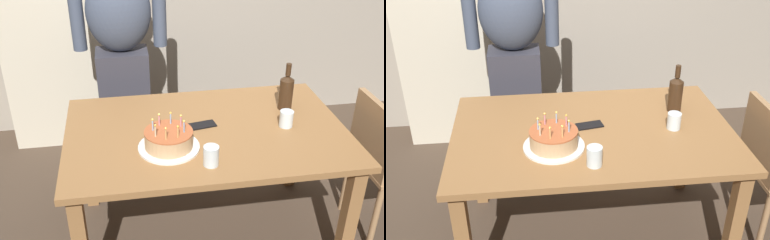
# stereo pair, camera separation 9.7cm
# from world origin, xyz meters

# --- Properties ---
(ground_plane) EXTENTS (10.00, 10.00, 0.00)m
(ground_plane) POSITION_xyz_m (0.00, 0.00, 0.00)
(ground_plane) COLOR #47382B
(dining_table) EXTENTS (1.50, 0.96, 0.74)m
(dining_table) POSITION_xyz_m (0.00, 0.00, 0.64)
(dining_table) COLOR olive
(dining_table) RESTS_ON ground_plane
(birthday_cake) EXTENTS (0.31, 0.31, 0.17)m
(birthday_cake) POSITION_xyz_m (-0.22, -0.15, 0.79)
(birthday_cake) COLOR white
(birthday_cake) RESTS_ON dining_table
(water_glass_near) EXTENTS (0.07, 0.07, 0.10)m
(water_glass_near) POSITION_xyz_m (-0.04, -0.33, 0.79)
(water_glass_near) COLOR silver
(water_glass_near) RESTS_ON dining_table
(water_glass_far) EXTENTS (0.07, 0.07, 0.09)m
(water_glass_far) POSITION_xyz_m (0.43, -0.03, 0.78)
(water_glass_far) COLOR silver
(water_glass_far) RESTS_ON dining_table
(wine_bottle) EXTENTS (0.08, 0.08, 0.28)m
(wine_bottle) POSITION_xyz_m (0.50, 0.17, 0.85)
(wine_bottle) COLOR #382314
(wine_bottle) RESTS_ON dining_table
(cell_phone) EXTENTS (0.15, 0.10, 0.01)m
(cell_phone) POSITION_xyz_m (-0.01, 0.05, 0.74)
(cell_phone) COLOR black
(cell_phone) RESTS_ON dining_table
(person_man_bearded) EXTENTS (0.61, 0.27, 1.66)m
(person_man_bearded) POSITION_xyz_m (-0.42, 0.79, 0.87)
(person_man_bearded) COLOR #33333D
(person_man_bearded) RESTS_ON ground_plane
(dining_chair) EXTENTS (0.42, 0.42, 0.87)m
(dining_chair) POSITION_xyz_m (1.02, -0.10, 0.52)
(dining_chair) COLOR #A37A51
(dining_chair) RESTS_ON ground_plane
(shelf_cabinet) EXTENTS (0.74, 0.30, 1.56)m
(shelf_cabinet) POSITION_xyz_m (-0.91, 1.33, 0.65)
(shelf_cabinet) COLOR beige
(shelf_cabinet) RESTS_ON ground_plane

